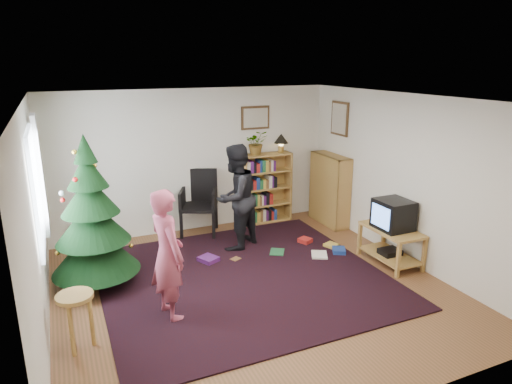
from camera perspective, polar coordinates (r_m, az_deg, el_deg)
name	(u,v)px	position (r m, az deg, el deg)	size (l,w,h in m)	color
floor	(251,287)	(6.29, -0.57, -11.82)	(5.00, 5.00, 0.00)	brown
ceiling	(251,99)	(5.57, -0.64, 11.53)	(5.00, 5.00, 0.00)	white
wall_back	(195,161)	(8.09, -7.64, 3.88)	(5.00, 0.02, 2.50)	silver
wall_front	(376,283)	(3.80, 14.77, -10.95)	(5.00, 0.02, 2.50)	silver
wall_left	(35,227)	(5.38, -25.90, -3.93)	(0.02, 5.00, 2.50)	silver
wall_right	(405,179)	(7.14, 18.17, 1.56)	(0.02, 5.00, 2.50)	silver
rug	(243,277)	(6.53, -1.63, -10.61)	(3.80, 3.60, 0.02)	black
window_pane	(36,190)	(5.89, -25.79, 0.27)	(0.04, 1.20, 1.40)	silver
curtain	(40,176)	(6.57, -25.34, 1.83)	(0.06, 0.35, 1.60)	silver
picture_back	(255,118)	(8.34, -0.08, 9.27)	(0.55, 0.03, 0.42)	#4C3319
picture_right	(340,119)	(8.35, 10.43, 9.01)	(0.03, 0.50, 0.60)	#4C3319
christmas_tree	(93,226)	(6.36, -19.76, -3.98)	(1.14, 1.14, 2.08)	#3F2816
bookshelf_back	(266,187)	(8.54, 1.28, 0.62)	(0.95, 0.30, 1.30)	#A5793B
bookshelf_right	(330,189)	(8.54, 9.20, 0.41)	(0.30, 0.95, 1.30)	#A5793B
tv_stand	(391,242)	(7.15, 16.50, -6.06)	(0.53, 0.95, 0.55)	#A5793B
crt_tv	(393,214)	(7.00, 16.77, -2.71)	(0.47, 0.50, 0.44)	black
armchair	(197,199)	(8.08, -7.44, -0.86)	(0.80, 0.83, 1.11)	black
stool	(76,307)	(5.22, -21.61, -13.20)	(0.38, 0.38, 0.63)	#A5793B
person_standing	(168,255)	(5.41, -11.00, -7.69)	(0.58, 0.38, 1.58)	#A8435A
person_by_chair	(235,197)	(7.24, -2.58, -0.68)	(0.83, 0.65, 1.71)	black
potted_plant	(256,143)	(8.27, 0.05, 6.19)	(0.40, 0.34, 0.44)	gray
table_lamp	(281,140)	(8.48, 3.16, 6.53)	(0.26, 0.26, 0.35)	#A57F33
floor_clutter	(289,251)	(7.29, 4.14, -7.40)	(2.21, 0.77, 0.08)	#A51E19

